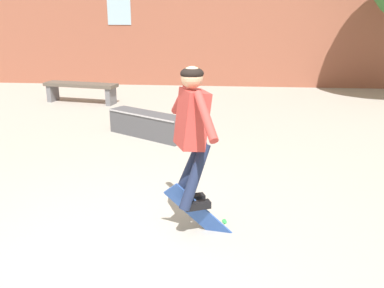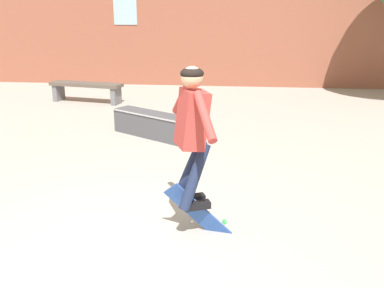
{
  "view_description": "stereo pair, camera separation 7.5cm",
  "coord_description": "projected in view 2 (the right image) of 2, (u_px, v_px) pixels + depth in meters",
  "views": [
    {
      "loc": [
        0.89,
        -3.51,
        2.21
      ],
      "look_at": [
        0.52,
        0.44,
        0.96
      ],
      "focal_mm": 40.0,
      "sensor_mm": 36.0,
      "label": 1
    },
    {
      "loc": [
        0.96,
        -3.5,
        2.21
      ],
      "look_at": [
        0.52,
        0.44,
        0.96
      ],
      "focal_mm": 40.0,
      "sensor_mm": 36.0,
      "label": 2
    }
  ],
  "objects": [
    {
      "name": "ground_plane",
      "position": [
        133.0,
        252.0,
        4.08
      ],
      "size": [
        40.0,
        40.0,
        0.0
      ],
      "primitive_type": "plane",
      "color": "#A39E93"
    },
    {
      "name": "skateboard_flipping",
      "position": [
        199.0,
        213.0,
        4.39
      ],
      "size": [
        0.72,
        0.23,
        0.72
      ],
      "rotation": [
        0.0,
        0.0,
        0.16
      ],
      "color": "#2D519E"
    },
    {
      "name": "skate_ledge",
      "position": [
        151.0,
        124.0,
        7.78
      ],
      "size": [
        1.55,
        1.16,
        0.44
      ],
      "rotation": [
        0.0,
        0.0,
        -0.55
      ],
      "color": "#4C4C51",
      "rests_on": "ground_plane"
    },
    {
      "name": "park_bench",
      "position": [
        86.0,
        88.0,
        10.61
      ],
      "size": [
        1.9,
        0.77,
        0.49
      ],
      "rotation": [
        0.0,
        0.0,
        -0.18
      ],
      "color": "brown",
      "rests_on": "ground_plane"
    },
    {
      "name": "skater",
      "position": [
        192.0,
        126.0,
        4.1
      ],
      "size": [
        0.57,
        1.16,
        1.41
      ],
      "rotation": [
        0.0,
        0.0,
        0.41
      ],
      "color": "#B23833"
    },
    {
      "name": "building_backdrop",
      "position": [
        209.0,
        6.0,
        12.54
      ],
      "size": [
        16.28,
        0.52,
        5.42
      ],
      "color": "#93513D",
      "rests_on": "ground_plane"
    }
  ]
}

